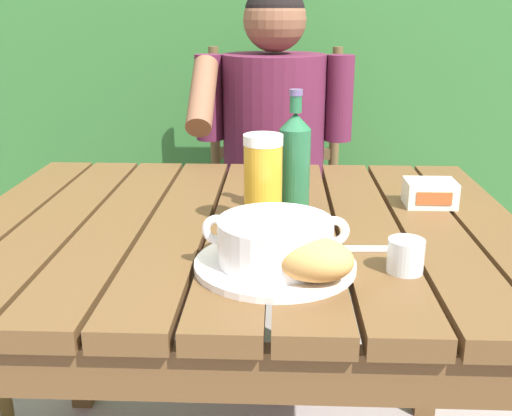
# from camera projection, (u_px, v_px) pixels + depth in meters

# --- Properties ---
(dining_table) EXTENTS (1.12, 0.92, 0.75)m
(dining_table) POSITION_uv_depth(u_px,v_px,m) (242.00, 266.00, 1.26)
(dining_table) COLOR brown
(dining_table) RESTS_ON ground_plane
(hedge_backdrop) EXTENTS (3.41, 0.81, 2.32)m
(hedge_backdrop) POSITION_uv_depth(u_px,v_px,m) (261.00, 43.00, 2.60)
(hedge_backdrop) COLOR #31682F
(hedge_backdrop) RESTS_ON ground_plane
(chair_near_diner) EXTENTS (0.47, 0.40, 1.03)m
(chair_near_diner) POSITION_uv_depth(u_px,v_px,m) (274.00, 205.00, 2.15)
(chair_near_diner) COLOR brown
(chair_near_diner) RESTS_ON ground_plane
(person_eating) EXTENTS (0.48, 0.47, 1.24)m
(person_eating) POSITION_uv_depth(u_px,v_px,m) (272.00, 154.00, 1.89)
(person_eating) COLOR #561C36
(person_eating) RESTS_ON ground_plane
(serving_plate) EXTENTS (0.27, 0.27, 0.01)m
(serving_plate) POSITION_uv_depth(u_px,v_px,m) (275.00, 264.00, 0.99)
(serving_plate) COLOR white
(serving_plate) RESTS_ON dining_table
(soup_bowl) EXTENTS (0.24, 0.19, 0.08)m
(soup_bowl) POSITION_uv_depth(u_px,v_px,m) (275.00, 240.00, 0.98)
(soup_bowl) COLOR white
(soup_bowl) RESTS_ON serving_plate
(bread_roll) EXTENTS (0.15, 0.13, 0.07)m
(bread_roll) POSITION_uv_depth(u_px,v_px,m) (312.00, 259.00, 0.92)
(bread_roll) COLOR #C48C49
(bread_roll) RESTS_ON serving_plate
(beer_glass) EXTENTS (0.07, 0.07, 0.18)m
(beer_glass) POSITION_uv_depth(u_px,v_px,m) (263.00, 182.00, 1.15)
(beer_glass) COLOR gold
(beer_glass) RESTS_ON dining_table
(beer_bottle) EXTENTS (0.06, 0.06, 0.26)m
(beer_bottle) POSITION_uv_depth(u_px,v_px,m) (295.00, 163.00, 1.22)
(beer_bottle) COLOR #24613B
(beer_bottle) RESTS_ON dining_table
(water_glass_small) EXTENTS (0.06, 0.06, 0.06)m
(water_glass_small) POSITION_uv_depth(u_px,v_px,m) (406.00, 256.00, 0.97)
(water_glass_small) COLOR silver
(water_glass_small) RESTS_ON dining_table
(butter_tub) EXTENTS (0.11, 0.08, 0.05)m
(butter_tub) POSITION_uv_depth(u_px,v_px,m) (430.00, 193.00, 1.30)
(butter_tub) COLOR white
(butter_tub) RESTS_ON dining_table
(table_knife) EXTENTS (0.17, 0.02, 0.01)m
(table_knife) POSITION_uv_depth(u_px,v_px,m) (342.00, 248.00, 1.07)
(table_knife) COLOR silver
(table_knife) RESTS_ON dining_table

